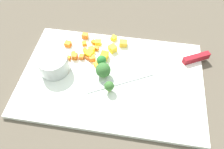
{
  "coord_description": "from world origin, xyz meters",
  "views": [
    {
      "loc": [
        0.05,
        -0.34,
        0.49
      ],
      "look_at": [
        0.0,
        0.0,
        0.02
      ],
      "focal_mm": 35.24,
      "sensor_mm": 36.0,
      "label": 1
    }
  ],
  "objects": [
    {
      "name": "pepper_dice_7",
      "position": [
        -0.08,
        0.06,
        0.02
      ],
      "size": [
        0.03,
        0.03,
        0.02
      ],
      "primitive_type": "cube",
      "rotation": [
        0.0,
        0.0,
        1.22
      ],
      "color": "yellow",
      "rests_on": "cutting_board"
    },
    {
      "name": "chef_knife",
      "position": [
        0.16,
        0.06,
        0.02
      ],
      "size": [
        0.33,
        0.18,
        0.02
      ],
      "rotation": [
        0.0,
        0.0,
        3.62
      ],
      "color": "silver",
      "rests_on": "cutting_board"
    },
    {
      "name": "broccoli_floret_0",
      "position": [
        -0.03,
        0.04,
        0.03
      ],
      "size": [
        0.03,
        0.03,
        0.03
      ],
      "color": "#83AC5B",
      "rests_on": "cutting_board"
    },
    {
      "name": "cutting_board",
      "position": [
        0.0,
        0.0,
        0.01
      ],
      "size": [
        0.48,
        0.31,
        0.01
      ],
      "primitive_type": "cube",
      "color": "white",
      "rests_on": "ground_plane"
    },
    {
      "name": "pepper_dice_8",
      "position": [
        -0.04,
        0.04,
        0.02
      ],
      "size": [
        0.02,
        0.02,
        0.02
      ],
      "primitive_type": "cube",
      "rotation": [
        0.0,
        0.0,
        1.39
      ],
      "color": "yellow",
      "rests_on": "cutting_board"
    },
    {
      "name": "carrot_dice_6",
      "position": [
        -0.12,
        0.06,
        0.02
      ],
      "size": [
        0.01,
        0.02,
        0.01
      ],
      "primitive_type": "cube",
      "rotation": [
        0.0,
        0.0,
        1.79
      ],
      "color": "orange",
      "rests_on": "cutting_board"
    },
    {
      "name": "pepper_dice_0",
      "position": [
        -0.02,
        0.14,
        0.02
      ],
      "size": [
        0.02,
        0.02,
        0.01
      ],
      "primitive_type": "cube",
      "rotation": [
        0.0,
        0.0,
        1.08
      ],
      "color": "yellow",
      "rests_on": "cutting_board"
    },
    {
      "name": "carrot_dice_7",
      "position": [
        -0.08,
        0.05,
        0.02
      ],
      "size": [
        0.02,
        0.02,
        0.01
      ],
      "primitive_type": "cube",
      "rotation": [
        0.0,
        0.0,
        1.17
      ],
      "color": "orange",
      "rests_on": "cutting_board"
    },
    {
      "name": "carrot_dice_0",
      "position": [
        -0.07,
        0.11,
        0.02
      ],
      "size": [
        0.02,
        0.02,
        0.01
      ],
      "primitive_type": "cube",
      "rotation": [
        0.0,
        0.0,
        0.93
      ],
      "color": "orange",
      "rests_on": "cutting_board"
    },
    {
      "name": "carrot_dice_10",
      "position": [
        -0.06,
        0.05,
        0.02
      ],
      "size": [
        0.02,
        0.02,
        0.01
      ],
      "primitive_type": "cube",
      "rotation": [
        0.0,
        0.0,
        0.3
      ],
      "color": "orange",
      "rests_on": "cutting_board"
    },
    {
      "name": "pepper_dice_4",
      "position": [
        -0.07,
        0.08,
        0.02
      ],
      "size": [
        0.02,
        0.02,
        0.01
      ],
      "primitive_type": "cube",
      "rotation": [
        0.0,
        0.0,
        0.51
      ],
      "color": "yellow",
      "rests_on": "cutting_board"
    },
    {
      "name": "carrot_dice_1",
      "position": [
        -0.09,
        0.08,
        0.02
      ],
      "size": [
        0.02,
        0.02,
        0.01
      ],
      "primitive_type": "cube",
      "rotation": [
        0.0,
        0.0,
        0.55
      ],
      "color": "orange",
      "rests_on": "cutting_board"
    },
    {
      "name": "broccoli_floret_1",
      "position": [
        0.0,
        -0.05,
        0.03
      ],
      "size": [
        0.03,
        0.03,
        0.03
      ],
      "color": "#91B159",
      "rests_on": "cutting_board"
    },
    {
      "name": "ground_plane",
      "position": [
        0.0,
        0.0,
        0.0
      ],
      "size": [
        4.0,
        4.0,
        0.0
      ],
      "primitive_type": "plane",
      "color": "brown"
    },
    {
      "name": "pepper_dice_5",
      "position": [
        -0.05,
        0.03,
        0.02
      ],
      "size": [
        0.02,
        0.02,
        0.01
      ],
      "primitive_type": "cube",
      "rotation": [
        0.0,
        0.0,
        2.42
      ],
      "color": "yellow",
      "rests_on": "cutting_board"
    },
    {
      "name": "carrot_dice_8",
      "position": [
        -0.15,
        0.09,
        0.02
      ],
      "size": [
        0.02,
        0.02,
        0.01
      ],
      "primitive_type": "cube",
      "rotation": [
        0.0,
        0.0,
        1.42
      ],
      "color": "orange",
      "rests_on": "cutting_board"
    },
    {
      "name": "prep_bowl",
      "position": [
        -0.16,
        -0.0,
        0.04
      ],
      "size": [
        0.08,
        0.08,
        0.05
      ],
      "primitive_type": "cylinder",
      "color": "#B6BBB9",
      "rests_on": "cutting_board"
    },
    {
      "name": "pepper_dice_2",
      "position": [
        -0.06,
        0.11,
        0.02
      ],
      "size": [
        0.02,
        0.02,
        0.01
      ],
      "primitive_type": "cube",
      "rotation": [
        0.0,
        0.0,
        1.71
      ],
      "color": "yellow",
      "rests_on": "cutting_board"
    },
    {
      "name": "carrot_dice_2",
      "position": [
        -0.13,
        0.04,
        0.02
      ],
      "size": [
        0.01,
        0.01,
        0.01
      ],
      "primitive_type": "cube",
      "rotation": [
        0.0,
        0.0,
        1.48
      ],
      "color": "orange",
      "rests_on": "cutting_board"
    },
    {
      "name": "pepper_dice_1",
      "position": [
        -0.01,
        0.09,
        0.02
      ],
      "size": [
        0.03,
        0.03,
        0.02
      ],
      "primitive_type": "cube",
      "rotation": [
        0.0,
        0.0,
        2.31
      ],
      "color": "yellow",
      "rests_on": "cutting_board"
    },
    {
      "name": "pepper_dice_6",
      "position": [
        0.01,
        0.12,
        0.02
      ],
      "size": [
        0.02,
        0.02,
        0.02
      ],
      "primitive_type": "cube",
      "rotation": [
        0.0,
        0.0,
        1.65
      ],
      "color": "yellow",
      "rests_on": "cutting_board"
    },
    {
      "name": "pepper_dice_3",
      "position": [
        -0.03,
        0.06,
        0.02
      ],
      "size": [
        0.02,
        0.03,
        0.02
      ],
      "primitive_type": "cube",
      "rotation": [
        0.0,
        0.0,
        1.43
      ],
      "color": "yellow",
      "rests_on": "cutting_board"
    },
    {
      "name": "broccoli_floret_2",
      "position": [
        -0.02,
        -0.0,
        0.04
      ],
      "size": [
        0.04,
        0.04,
        0.04
      ],
      "color": "#97B956",
      "rests_on": "cutting_board"
    },
    {
      "name": "carrot_dice_5",
      "position": [
        -0.06,
        0.09,
        0.02
      ],
      "size": [
        0.01,
        0.01,
        0.01
      ],
      "primitive_type": "cube",
      "rotation": [
        0.0,
        0.0,
        1.29
      ],
      "color": "orange",
      "rests_on": "cutting_board"
    },
    {
      "name": "carrot_dice_4",
      "position": [
        -0.08,
        0.06,
        0.02
      ],
      "size": [
        0.02,
        0.02,
        0.01
      ],
      "primitive_type": "cube",
      "rotation": [
        0.0,
        0.0,
        1.1
      ],
      "color": "orange",
      "rests_on": "cutting_board"
    },
    {
      "name": "carrot_dice_9",
      "position": [
        -0.1,
        0.1,
        0.02
      ],
      "size": [
        0.02,
        0.02,
        0.01
      ],
      "primitive_type": "cube",
      "rotation": [
        0.0,
        0.0,
        0.33
      ],
      "color": "orange",
      "rests_on": "cutting_board"
    },
    {
      "name": "carrot_dice_3",
      "position": [
        -0.1,
        0.05,
        0.02
      ],
      "size": [
        0.01,
        0.01,
        0.01
      ],
      "primitive_type": "cube",
      "rotation": [
        0.0,
        0.0,
        0.08
      ],
      "color": "orange",
      "rests_on": "cutting_board"
    },
    {
      "name": "carrot_dice_11",
      "position": [
        -0.11,
        0.05,
        0.02
      ],
      "size": [
        0.01,
        0.02,
        0.02
      ],
      "primitive_type": "cube",
      "rotation": [
        0.0,
        0.0,
        1.63
      ],
      "color": "orange",
      "rests_on": "cutting_board"
    },
    {
      "name": "carrot_dice_12",
      "position": [
        -0.1,
        0.13,
        0.02
      ],
      "size": [
        0.02,
        0.02,
        0.02
      ],
      "primitive_type": "cube",
      "rotation": [
        0.0,
        0.0,
        3.04
      ],
      "color": "orange",
      "rests_on": "cutting_board"
    }
  ]
}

